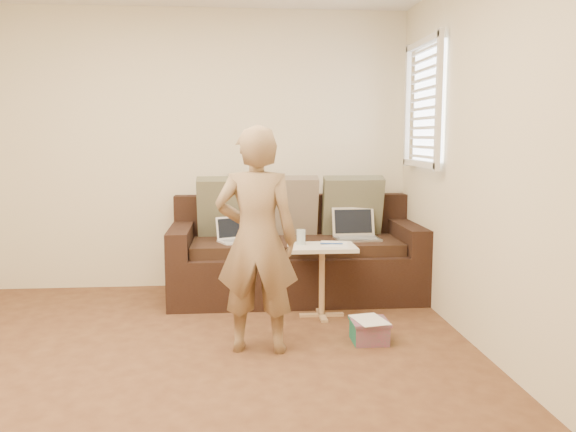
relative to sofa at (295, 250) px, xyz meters
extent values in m
plane|color=#4C2C1C|center=(-0.90, -1.77, -0.42)|extent=(4.50, 4.50, 0.00)
plane|color=beige|center=(-0.90, 0.48, 0.87)|extent=(4.00, 0.00, 4.00)
plane|color=beige|center=(-0.90, -4.03, 0.87)|extent=(4.00, 0.00, 4.00)
plane|color=beige|center=(1.10, -1.77, 0.87)|extent=(0.00, 4.50, 4.50)
imported|color=olive|center=(-0.39, -1.34, 0.33)|extent=(0.60, 0.45, 1.51)
camera|label=1|loc=(-0.52, -5.19, 1.01)|focal=37.00mm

